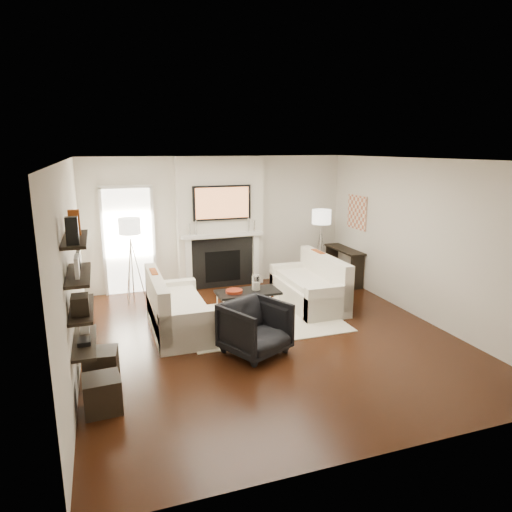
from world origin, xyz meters
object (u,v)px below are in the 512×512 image
object	(u,v)px
loveseat_left_base	(179,318)
lamp_left_shade	(129,226)
coffee_table	(248,292)
loveseat_right_base	(308,294)
ottoman_near	(102,365)
armchair	(255,326)
lamp_right_shade	(322,217)

from	to	relation	value
loveseat_left_base	lamp_left_shade	distance (m)	2.22
coffee_table	loveseat_right_base	bearing A→B (deg)	4.73
coffee_table	lamp_left_shade	distance (m)	2.54
coffee_table	ottoman_near	bearing A→B (deg)	-146.32
loveseat_right_base	armchair	world-z (taller)	armchair
lamp_left_shade	lamp_right_shade	distance (m)	3.90
lamp_left_shade	lamp_right_shade	world-z (taller)	same
coffee_table	lamp_left_shade	size ratio (longest dim) A/B	2.75
armchair	ottoman_near	distance (m)	2.10
loveseat_right_base	lamp_right_shade	bearing A→B (deg)	54.80
lamp_right_shade	ottoman_near	size ratio (longest dim) A/B	1.00
loveseat_right_base	lamp_right_shade	xyz separation A→B (m)	(0.84, 1.20, 1.24)
loveseat_right_base	lamp_left_shade	xyz separation A→B (m)	(-3.06, 1.30, 1.24)
loveseat_left_base	coffee_table	size ratio (longest dim) A/B	1.64
loveseat_right_base	lamp_left_shade	size ratio (longest dim) A/B	4.50
armchair	lamp_left_shade	distance (m)	3.43
coffee_table	ottoman_near	size ratio (longest dim) A/B	2.75
loveseat_right_base	coffee_table	xyz separation A→B (m)	(-1.21, -0.10, 0.19)
lamp_right_shade	loveseat_right_base	bearing A→B (deg)	-125.20
loveseat_left_base	coffee_table	bearing A→B (deg)	15.44
loveseat_left_base	armchair	size ratio (longest dim) A/B	2.18
coffee_table	armchair	distance (m)	1.57
armchair	ottoman_near	xyz separation A→B (m)	(-2.08, -0.12, -0.21)
loveseat_left_base	lamp_right_shade	distance (m)	3.91
ottoman_near	coffee_table	bearing A→B (deg)	33.68
loveseat_left_base	loveseat_right_base	world-z (taller)	same
armchair	lamp_left_shade	world-z (taller)	lamp_left_shade
loveseat_right_base	armchair	xyz separation A→B (m)	(-1.59, -1.63, 0.20)
armchair	lamp_right_shade	distance (m)	3.87
loveseat_left_base	loveseat_right_base	xyz separation A→B (m)	(2.48, 0.45, 0.00)
loveseat_right_base	ottoman_near	bearing A→B (deg)	-154.61
coffee_table	lamp_right_shade	size ratio (longest dim) A/B	2.75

